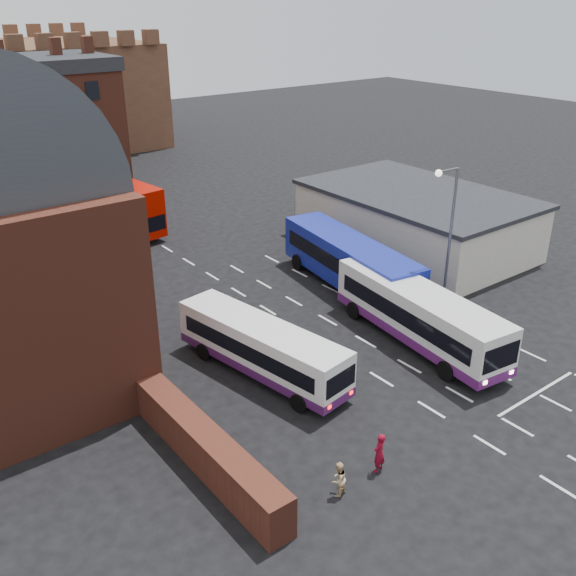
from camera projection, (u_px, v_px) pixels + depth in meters
ground at (418, 402)px, 30.02m from camera, size 180.00×180.00×0.00m
forecourt_wall at (207, 451)px, 25.43m from camera, size 1.20×10.00×1.80m
cream_building at (415, 219)px, 47.48m from camera, size 10.40×16.40×4.25m
castle_keep at (48, 95)px, 78.27m from camera, size 22.00×22.00×12.00m
bus_white_outbound at (262, 345)px, 31.59m from camera, size 3.84×10.20×2.72m
bus_white_inbound at (419, 312)px, 34.37m from camera, size 3.93×11.61×3.10m
bus_blue at (350, 260)px, 40.69m from camera, size 4.49×12.29×3.28m
bus_red_double at (116, 203)px, 50.89m from camera, size 3.69×10.57×4.14m
street_lamp at (448, 226)px, 36.57m from camera, size 1.78×0.39×8.75m
pedestrian_red at (379, 453)px, 25.34m from camera, size 0.72×0.56×1.76m
pedestrian_beige at (338, 479)px, 24.18m from camera, size 0.81×0.68×1.47m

